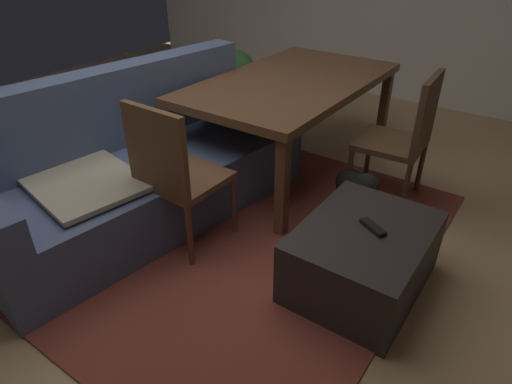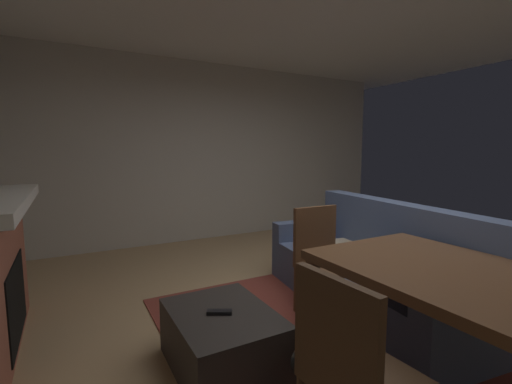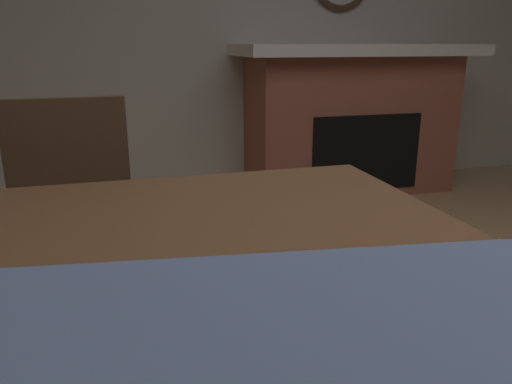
{
  "view_description": "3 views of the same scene",
  "coord_description": "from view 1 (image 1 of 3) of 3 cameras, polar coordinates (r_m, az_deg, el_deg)",
  "views": [
    {
      "loc": [
        -1.8,
        -1.85,
        1.73
      ],
      "look_at": [
        -0.26,
        -0.77,
        0.6
      ],
      "focal_mm": 31.17,
      "sensor_mm": 36.0,
      "label": 1
    },
    {
      "loc": [
        2.03,
        -2.08,
        1.41
      ],
      "look_at": [
        -0.42,
        -0.73,
        1.08
      ],
      "focal_mm": 24.28,
      "sensor_mm": 36.0,
      "label": 2
    },
    {
      "loc": [
        0.87,
        0.74,
        1.12
      ],
      "look_at": [
        0.44,
        -0.81,
        0.63
      ],
      "focal_mm": 34.67,
      "sensor_mm": 36.0,
      "label": 3
    }
  ],
  "objects": [
    {
      "name": "floor",
      "position": [
        3.11,
        -8.83,
        -3.21
      ],
      "size": [
        7.85,
        7.85,
        0.0
      ],
      "primitive_type": "plane",
      "color": "tan"
    },
    {
      "name": "area_rug",
      "position": [
        2.87,
        -0.54,
        -5.84
      ],
      "size": [
        2.6,
        2.0,
        0.01
      ],
      "primitive_type": "cube",
      "color": "brown",
      "rests_on": "ground"
    },
    {
      "name": "couch",
      "position": [
        3.08,
        -14.67,
        2.88
      ],
      "size": [
        2.28,
        1.17,
        0.95
      ],
      "color": "#4C5B7F",
      "rests_on": "ground"
    },
    {
      "name": "ottoman_coffee_table",
      "position": [
        2.49,
        13.48,
        -8.15
      ],
      "size": [
        0.81,
        0.62,
        0.38
      ],
      "primitive_type": "cube",
      "color": "#2D2826",
      "rests_on": "ground"
    },
    {
      "name": "tv_remote",
      "position": [
        2.38,
        14.79,
        -4.39
      ],
      "size": [
        0.12,
        0.16,
        0.02
      ],
      "primitive_type": "cube",
      "rotation": [
        0.0,
        0.0,
        -0.49
      ],
      "color": "black",
      "rests_on": "ottoman_coffee_table"
    },
    {
      "name": "dining_table",
      "position": [
        3.47,
        4.53,
        13.16
      ],
      "size": [
        1.79,
        1.04,
        0.74
      ],
      "color": "brown",
      "rests_on": "ground"
    },
    {
      "name": "dining_chair_south",
      "position": [
        3.19,
        18.67,
        7.15
      ],
      "size": [
        0.47,
        0.47,
        0.93
      ],
      "color": "#513823",
      "rests_on": "ground"
    },
    {
      "name": "dining_chair_west",
      "position": [
        2.59,
        -10.58,
        2.72
      ],
      "size": [
        0.45,
        0.45,
        0.93
      ],
      "color": "brown",
      "rests_on": "ground"
    },
    {
      "name": "potted_plant",
      "position": [
        4.99,
        -2.56,
        14.86
      ],
      "size": [
        0.43,
        0.43,
        0.6
      ],
      "color": "#474C51",
      "rests_on": "ground"
    },
    {
      "name": "small_dog",
      "position": [
        3.13,
        12.71,
        0.56
      ],
      "size": [
        0.44,
        0.45,
        0.32
      ],
      "color": "black",
      "rests_on": "ground"
    }
  ]
}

